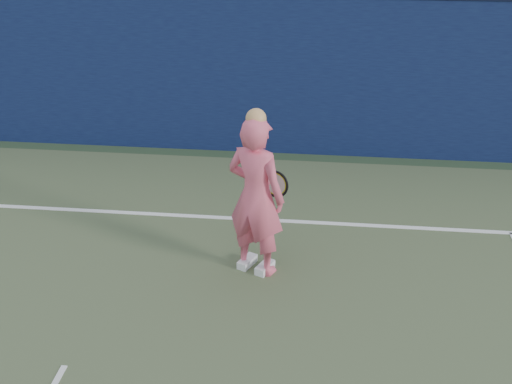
# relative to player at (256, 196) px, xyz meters

# --- Properties ---
(backstop_wall) EXTENTS (24.00, 0.40, 2.50)m
(backstop_wall) POSITION_rel_player_xyz_m (-1.61, 3.65, 0.30)
(backstop_wall) COLOR #0C1338
(backstop_wall) RESTS_ON ground
(player) EXTENTS (0.82, 0.70, 1.97)m
(player) POSITION_rel_player_xyz_m (0.00, 0.00, 0.00)
(player) COLOR #E95A74
(player) RESTS_ON ground
(racket) EXTENTS (0.51, 0.41, 0.33)m
(racket) POSITION_rel_player_xyz_m (0.17, 0.36, -0.01)
(racket) COLOR black
(racket) RESTS_ON ground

